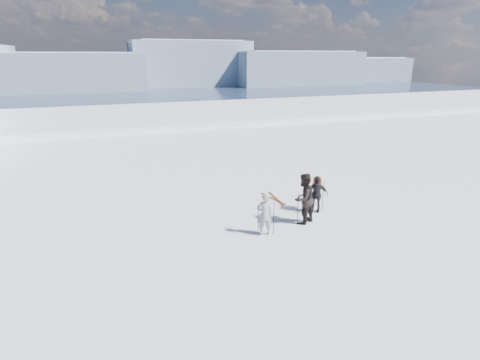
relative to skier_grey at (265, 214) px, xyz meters
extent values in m
plane|color=white|center=(1.66, 57.86, -18.27)|extent=(220.00, 208.01, 71.62)
cube|color=white|center=(1.66, 27.86, -7.27)|extent=(180.00, 16.00, 14.00)
plane|color=navy|center=(1.66, 287.86, -30.77)|extent=(820.00, 820.00, 0.00)
cube|color=slate|center=(-38.34, 437.86, -11.77)|extent=(160.00, 80.00, 38.00)
cube|color=white|center=(-38.34, 437.86, 4.23)|extent=(136.00, 70.00, 8.00)
cube|color=slate|center=(101.66, 467.86, -4.77)|extent=(140.00, 80.00, 52.00)
cube|color=white|center=(101.66, 467.86, 18.23)|extent=(119.00, 70.00, 8.00)
cube|color=slate|center=(231.66, 437.86, -10.77)|extent=(160.00, 80.00, 40.00)
cube|color=white|center=(231.66, 437.86, 6.23)|extent=(136.00, 70.00, 8.00)
cube|color=slate|center=(351.66, 467.86, -14.77)|extent=(130.00, 80.00, 32.00)
cube|color=white|center=(351.66, 467.86, -1.77)|extent=(110.50, 70.00, 8.00)
imported|color=gray|center=(0.00, 0.00, 0.00)|extent=(0.62, 0.46, 1.53)
imported|color=black|center=(1.74, 0.41, 0.20)|extent=(1.16, 1.06, 1.94)
imported|color=black|center=(2.73, 1.10, -0.01)|extent=(0.96, 0.74, 1.52)
cube|color=#D46314|center=(2.85, 1.32, 0.97)|extent=(0.37, 0.31, 0.44)
cylinder|color=black|center=(-0.27, -0.08, -0.17)|extent=(0.02, 0.02, 1.18)
cylinder|color=black|center=(0.29, -0.14, -0.13)|extent=(0.02, 0.02, 1.27)
cylinder|color=black|center=(1.49, 0.34, -0.15)|extent=(0.02, 0.02, 1.24)
cylinder|color=black|center=(2.03, 0.32, -0.20)|extent=(0.02, 0.02, 1.14)
cylinder|color=black|center=(2.44, 0.99, -0.18)|extent=(0.02, 0.02, 1.17)
cylinder|color=black|center=(3.01, 1.08, -0.09)|extent=(0.02, 0.02, 1.36)
cube|color=black|center=(1.72, 3.00, -0.75)|extent=(0.49, 1.67, 0.03)
cube|color=black|center=(1.86, 3.00, -0.75)|extent=(0.18, 1.70, 0.03)
camera|label=1|loc=(-4.86, -10.90, 5.24)|focal=28.00mm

